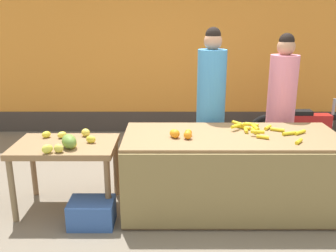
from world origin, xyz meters
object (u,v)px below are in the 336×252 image
object	(u,v)px
vendor_woman_blue_shirt	(211,107)
produce_crate	(92,213)
vendor_woman_pink_shirt	(281,108)
produce_sack	(145,162)
parked_motorcycle	(302,131)

from	to	relation	value
vendor_woman_blue_shirt	produce_crate	world-z (taller)	vendor_woman_blue_shirt
vendor_woman_pink_shirt	produce_crate	distance (m)	2.54
produce_crate	produce_sack	world-z (taller)	produce_sack
vendor_woman_blue_shirt	parked_motorcycle	size ratio (longest dim) A/B	1.17
vendor_woman_blue_shirt	vendor_woman_pink_shirt	xyz separation A→B (m)	(0.87, 0.07, -0.04)
vendor_woman_blue_shirt	vendor_woman_pink_shirt	size ratio (longest dim) A/B	1.04
vendor_woman_blue_shirt	produce_sack	bearing A→B (deg)	-176.05
parked_motorcycle	produce_sack	bearing A→B (deg)	-159.22
parked_motorcycle	produce_sack	size ratio (longest dim) A/B	3.14
parked_motorcycle	produce_crate	world-z (taller)	parked_motorcycle
vendor_woman_blue_shirt	produce_crate	bearing A→B (deg)	-139.80
vendor_woman_pink_shirt	produce_crate	xyz separation A→B (m)	(-2.13, -1.14, -0.78)
parked_motorcycle	produce_sack	distance (m)	2.38
vendor_woman_blue_shirt	produce_sack	size ratio (longest dim) A/B	3.68
vendor_woman_blue_shirt	parked_motorcycle	bearing A→B (deg)	29.11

